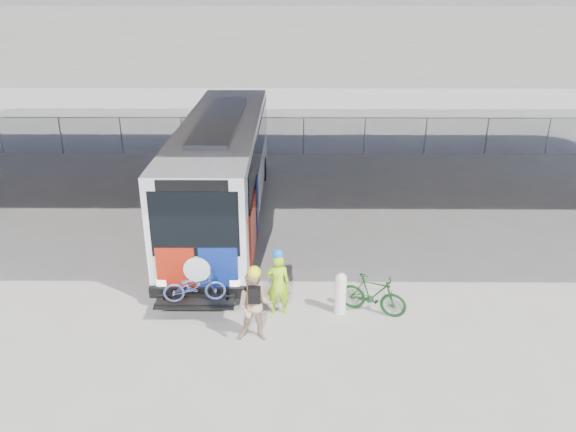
{
  "coord_description": "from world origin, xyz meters",
  "views": [
    {
      "loc": [
        0.42,
        -15.0,
        7.9
      ],
      "look_at": [
        0.32,
        0.1,
        1.6
      ],
      "focal_mm": 35.0,
      "sensor_mm": 36.0,
      "label": 1
    }
  ],
  "objects_px": {
    "bollard": "(340,292)",
    "cyclist_tan": "(255,306)",
    "cyclist_hivis": "(278,282)",
    "bike_parked": "(373,295)",
    "bus": "(223,162)"
  },
  "relations": [
    {
      "from": "bollard",
      "to": "cyclist_tan",
      "type": "bearing_deg",
      "value": -149.98
    },
    {
      "from": "bus",
      "to": "bike_parked",
      "type": "bearing_deg",
      "value": -54.56
    },
    {
      "from": "bike_parked",
      "to": "bus",
      "type": "bearing_deg",
      "value": 58.7
    },
    {
      "from": "cyclist_tan",
      "to": "bike_parked",
      "type": "height_order",
      "value": "cyclist_tan"
    },
    {
      "from": "cyclist_tan",
      "to": "cyclist_hivis",
      "type": "bearing_deg",
      "value": 69.48
    },
    {
      "from": "cyclist_hivis",
      "to": "bike_parked",
      "type": "bearing_deg",
      "value": 178.23
    },
    {
      "from": "bus",
      "to": "bollard",
      "type": "height_order",
      "value": "bus"
    },
    {
      "from": "bike_parked",
      "to": "bollard",
      "type": "bearing_deg",
      "value": 113.26
    },
    {
      "from": "bus",
      "to": "cyclist_hivis",
      "type": "relative_size",
      "value": 7.12
    },
    {
      "from": "bollard",
      "to": "cyclist_hivis",
      "type": "xyz_separation_m",
      "value": [
        -1.59,
        -0.0,
        0.26
      ]
    },
    {
      "from": "bus",
      "to": "cyclist_tan",
      "type": "bearing_deg",
      "value": -78.22
    },
    {
      "from": "bollard",
      "to": "cyclist_tan",
      "type": "height_order",
      "value": "cyclist_tan"
    },
    {
      "from": "bus",
      "to": "bike_parked",
      "type": "distance_m",
      "value": 7.94
    },
    {
      "from": "bus",
      "to": "cyclist_hivis",
      "type": "height_order",
      "value": "bus"
    },
    {
      "from": "bike_parked",
      "to": "cyclist_tan",
      "type": "bearing_deg",
      "value": 135.71
    }
  ]
}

